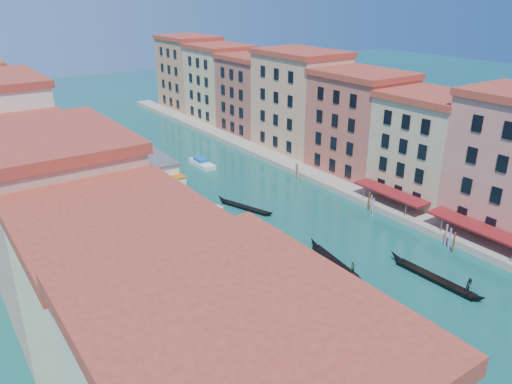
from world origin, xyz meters
TOP-DOWN VIEW (x-y plane):
  - left_bank_palazzos at (-26.00, 64.68)m, footprint 12.80×128.40m
  - right_bank_palazzos at (30.00, 65.00)m, footprint 12.80×128.40m
  - quay at (22.00, 65.00)m, footprint 4.00×140.00m
  - restaurant_awnings at (22.19, 23.00)m, footprint 3.20×44.55m
  - mooring_poles_right at (19.10, 28.80)m, footprint 1.44×54.24m
  - vaporetto_near at (-14.00, 20.52)m, footprint 12.75×22.36m
  - vaporetto_far at (-0.70, 78.52)m, footprint 6.21×23.07m
  - gondola_fore at (3.89, 31.81)m, footprint 2.57×11.50m
  - gondola_right at (10.84, 21.76)m, footprint 1.70×13.49m
  - gondola_far at (3.90, 52.49)m, footprint 4.61×10.99m
  - motorboat_mid at (-1.72, 56.66)m, footprint 4.65×8.04m
  - motorboat_far at (8.62, 74.56)m, footprint 2.51×7.36m

SIDE VIEW (x-z plane):
  - gondola_far at x=3.90m, z-range -0.48..1.14m
  - gondola_fore at x=3.89m, z-range -0.76..1.54m
  - quay at x=22.00m, z-range 0.00..1.00m
  - gondola_right at x=10.84m, z-range -0.83..1.86m
  - motorboat_far at x=8.62m, z-range -0.17..1.34m
  - motorboat_mid at x=-1.72m, z-range -0.18..1.41m
  - mooring_poles_right at x=19.10m, z-range -0.30..2.90m
  - vaporetto_near at x=-14.00m, z-range -0.16..3.12m
  - vaporetto_far at x=-0.70m, z-range -0.17..3.23m
  - restaurant_awnings at x=22.19m, z-range 1.43..4.55m
  - left_bank_palazzos at x=-26.00m, z-range -0.79..20.21m
  - right_bank_palazzos at x=30.00m, z-range -0.75..20.25m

